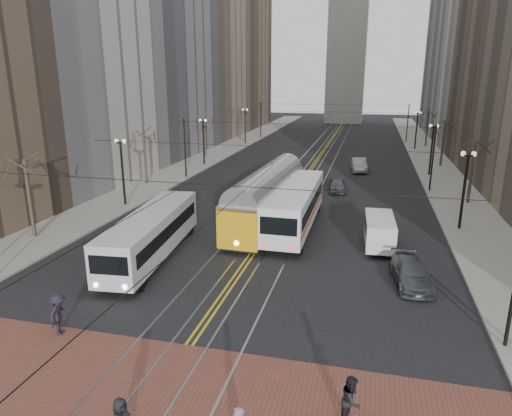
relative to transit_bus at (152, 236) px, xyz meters
The scene contains 21 objects.
ground 9.67m from the transit_bus, 52.16° to the right, with size 260.00×260.00×0.00m, color black.
sidewalk_left 38.57m from the transit_bus, 103.71° to the left, with size 5.00×140.00×0.15m, color gray.
sidewalk_right 42.89m from the transit_bus, 60.87° to the left, with size 5.00×140.00×0.15m, color gray.
crosswalk_band 13.04m from the transit_bus, 63.08° to the right, with size 25.00×6.00×0.01m, color brown.
streetcar_rails 37.93m from the transit_bus, 81.10° to the left, with size 4.80×130.00×0.02m, color gray.
centre_lines 37.93m from the transit_bus, 81.10° to the left, with size 0.42×130.00×0.01m, color gold.
building_left_mid 45.89m from the transit_bus, 117.05° to the left, with size 16.00×20.00×34.00m, color slate.
building_left_far 82.97m from the transit_bus, 104.05° to the left, with size 16.00×20.00×40.00m, color brown.
building_right_far 86.50m from the transit_bus, 68.21° to the left, with size 16.00×20.00×40.00m, color slate.
lamp_posts 22.04m from the transit_bus, 74.53° to the left, with size 27.60×57.20×5.60m.
street_trees 28.34m from the transit_bus, 78.04° to the left, with size 31.68×53.28×5.60m.
trolley_wires 28.00m from the transit_bus, 77.86° to the left, with size 25.96×120.00×6.60m.
transit_bus is the anchor object (origin of this frame).
streetcar 10.18m from the transit_bus, 58.19° to the left, with size 2.66×14.34×3.38m, color gold.
rear_bus 10.97m from the transit_bus, 45.66° to the left, with size 2.71×12.45×3.25m, color silver.
cargo_van 14.73m from the transit_bus, 21.15° to the left, with size 1.80×4.67×2.06m, color white.
sedan_grey 22.70m from the transit_bus, 64.23° to the left, with size 1.59×3.95×1.35m, color #43454B.
sedan_silver 33.27m from the transit_bus, 69.53° to the left, with size 1.65×4.73×1.56m, color #989B9F.
sedan_parked 15.39m from the transit_bus, ahead, with size 1.81×4.46×1.29m, color #3F4246.
pedestrian_c 17.14m from the transit_bus, 42.14° to the right, with size 0.85×0.66×1.75m, color black.
pedestrian_d 9.07m from the transit_bus, 89.75° to the right, with size 1.21×0.69×1.87m, color black.
Camera 1 is at (6.86, -16.73, 10.91)m, focal length 32.00 mm.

